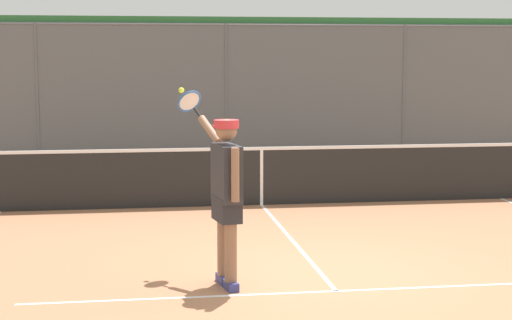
# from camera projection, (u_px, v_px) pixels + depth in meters

# --- Properties ---
(ground_plane) EXTENTS (60.00, 60.00, 0.00)m
(ground_plane) POSITION_uv_depth(u_px,v_px,m) (321.00, 274.00, 9.36)
(ground_plane) COLOR #B27551
(court_line_markings) EXTENTS (8.40, 9.34, 0.01)m
(court_line_markings) POSITION_uv_depth(u_px,v_px,m) (344.00, 301.00, 8.33)
(court_line_markings) COLOR white
(court_line_markings) RESTS_ON ground
(fence_backdrop) EXTENTS (19.49, 1.37, 3.31)m
(fence_backdrop) POSITION_uv_depth(u_px,v_px,m) (223.00, 90.00, 19.21)
(fence_backdrop) COLOR #565B60
(fence_backdrop) RESTS_ON ground
(tennis_net) EXTENTS (10.80, 0.09, 1.07)m
(tennis_net) POSITION_uv_depth(u_px,v_px,m) (261.00, 175.00, 13.63)
(tennis_net) COLOR #2D2D2D
(tennis_net) RESTS_ON ground
(tennis_player) EXTENTS (0.65, 1.40, 2.08)m
(tennis_player) POSITION_uv_depth(u_px,v_px,m) (226.00, 187.00, 8.74)
(tennis_player) COLOR navy
(tennis_player) RESTS_ON ground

